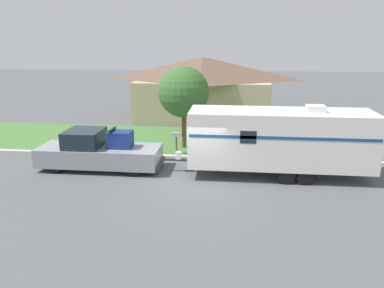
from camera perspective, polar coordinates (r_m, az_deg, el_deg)
The scene contains 8 objects.
ground_plane at distance 16.49m, azimuth 0.54°, elevation -6.31°, with size 120.00×120.00×0.00m, color #515456.
curb_strip at distance 19.98m, azimuth 1.60°, elevation -2.08°, with size 80.00×0.30×0.14m.
lawn_strip at distance 23.49m, azimuth 2.32°, elevation 0.52°, with size 80.00×7.00×0.03m.
house_across_street at distance 29.78m, azimuth 1.70°, elevation 8.66°, with size 10.84×6.80×4.82m.
pickup_truck at distance 18.84m, azimuth -14.08°, elevation -1.16°, with size 6.01×2.05×2.05m.
travel_trailer at distance 17.59m, azimuth 13.23°, elevation 0.85°, with size 9.51×2.44×3.35m.
mailbox at distance 20.49m, azimuth -2.41°, elevation 0.98°, with size 0.48×0.20×1.26m.
tree_in_yard at distance 21.38m, azimuth -1.28°, elevation 7.90°, with size 2.89×2.89×4.72m.
Camera 1 is at (1.49, -15.20, 6.22)m, focal length 35.00 mm.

